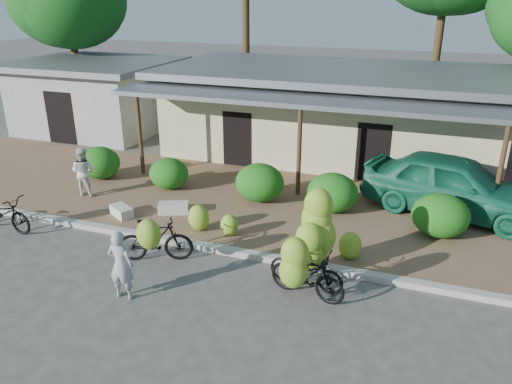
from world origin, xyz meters
TOP-DOWN VIEW (x-y plane):
  - ground at (0.00, 0.00)m, footprint 100.00×100.00m
  - sidewalk at (0.00, 5.00)m, footprint 60.00×6.00m
  - curb at (0.00, 2.00)m, footprint 60.00×0.25m
  - shop_main at (0.00, 10.93)m, footprint 13.00×8.50m
  - shop_grey at (-11.00, 10.99)m, footprint 7.00×6.00m
  - hedge_0 at (-6.70, 5.20)m, footprint 1.40×1.26m
  - hedge_1 at (-4.03, 5.16)m, footprint 1.28×1.15m
  - hedge_2 at (-0.95, 5.19)m, footprint 1.48×1.34m
  - hedge_3 at (1.27, 5.16)m, footprint 1.46×1.32m
  - hedge_4 at (4.21, 4.56)m, footprint 1.46×1.32m
  - bike_far_left at (-6.90, 1.10)m, footprint 1.96×1.28m
  - bike_left at (-2.12, 1.01)m, footprint 1.87×1.42m
  - bike_center at (1.57, 1.50)m, footprint 1.78×1.28m
  - bike_right at (1.60, 0.65)m, footprint 1.78×1.29m
  - loose_banana_a at (-1.80, 2.72)m, footprint 0.58×0.49m
  - loose_banana_b at (-0.91, 2.70)m, footprint 0.48×0.40m
  - loose_banana_c at (2.25, 2.56)m, footprint 0.55×0.47m
  - sack_near at (-2.98, 3.49)m, footprint 0.94×0.70m
  - sack_far at (-4.26, 2.80)m, footprint 0.84×0.70m
  - vendor at (-2.00, -0.50)m, footprint 0.59×0.41m
  - bystander at (-6.24, 3.79)m, footprint 0.80×0.66m
  - teal_van at (4.51, 6.20)m, footprint 5.36×3.12m

SIDE VIEW (x-z plane):
  - ground at x=0.00m, z-range 0.00..0.00m
  - sidewalk at x=0.00m, z-range 0.00..0.12m
  - curb at x=0.00m, z-range 0.00..0.15m
  - sack_far at x=-4.26m, z-range 0.12..0.40m
  - sack_near at x=-2.98m, z-range 0.12..0.42m
  - loose_banana_b at x=-0.91m, z-range 0.12..0.71m
  - loose_banana_c at x=2.25m, z-range 0.12..0.81m
  - loose_banana_a at x=-1.80m, z-range 0.12..0.85m
  - bike_far_left at x=-6.90m, z-range -0.13..1.26m
  - hedge_1 at x=-4.03m, z-range 0.12..1.12m
  - bike_left at x=-2.12m, z-range -0.07..1.32m
  - hedge_0 at x=-6.70m, z-range 0.12..1.21m
  - hedge_3 at x=1.27m, z-range 0.12..1.26m
  - hedge_4 at x=4.21m, z-range 0.12..1.26m
  - hedge_2 at x=-0.95m, z-range 0.12..1.28m
  - bike_right at x=1.60m, z-range -0.13..1.54m
  - vendor at x=-2.00m, z-range 0.00..1.56m
  - bystander at x=-6.24m, z-range 0.12..1.64m
  - bike_center at x=1.57m, z-range -0.18..1.96m
  - teal_van at x=4.51m, z-range 0.12..1.83m
  - shop_grey at x=-11.00m, z-range 0.04..3.19m
  - shop_main at x=0.00m, z-range 0.05..3.40m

